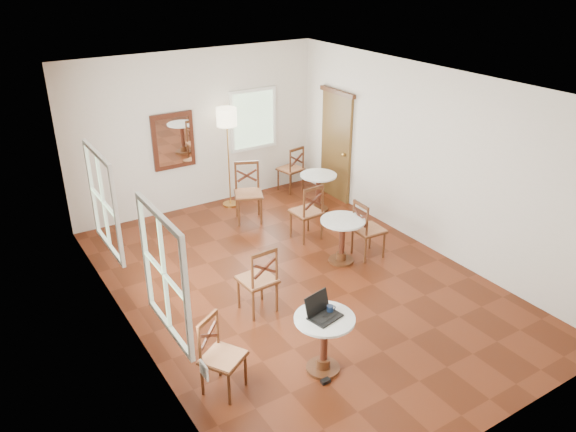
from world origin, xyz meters
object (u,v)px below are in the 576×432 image
object	(u,v)px
chair_near_b	(221,356)
cafe_table_back	(318,188)
power_adapter	(325,381)
floor_lamp	(227,124)
chair_mid_b	(367,229)
chair_near_a	(258,279)
mouse	(326,317)
cafe_table_near	(324,338)
chair_mid_a	(307,212)
cafe_table_mid	(342,236)
navy_mug	(330,309)
laptop	(322,311)
chair_back_a	(291,169)
chair_back_b	(248,193)
water_glass	(321,306)

from	to	relation	value
chair_near_b	cafe_table_back	bearing A→B (deg)	11.53
power_adapter	floor_lamp	bearing A→B (deg)	74.78
chair_mid_b	floor_lamp	size ratio (longest dim) A/B	0.50
chair_near_a	chair_near_b	world-z (taller)	chair_near_a
chair_near_b	mouse	xyz separation A→B (m)	(1.16, -0.37, 0.30)
cafe_table_near	chair_mid_a	world-z (taller)	chair_mid_a
chair_near_a	cafe_table_mid	bearing A→B (deg)	-168.17
cafe_table_near	floor_lamp	size ratio (longest dim) A/B	0.39
cafe_table_back	navy_mug	world-z (taller)	navy_mug
floor_lamp	laptop	world-z (taller)	floor_lamp
cafe_table_back	chair_back_a	world-z (taller)	chair_back_a
cafe_table_near	laptop	distance (m)	0.35
cafe_table_near	chair_mid_a	xyz separation A→B (m)	(1.76, 2.94, 0.04)
power_adapter	laptop	bearing A→B (deg)	68.42
cafe_table_back	mouse	distance (m)	4.66
cafe_table_near	mouse	size ratio (longest dim) A/B	8.50
chair_mid_a	power_adapter	bearing A→B (deg)	56.60
chair_mid_b	floor_lamp	distance (m)	3.39
cafe_table_mid	chair_back_b	world-z (taller)	chair_back_b
chair_near_a	cafe_table_back	bearing A→B (deg)	-141.84
cafe_table_near	mouse	distance (m)	0.30
cafe_table_near	cafe_table_back	size ratio (longest dim) A/B	1.02
cafe_table_mid	laptop	size ratio (longest dim) A/B	1.80
chair_near_a	navy_mug	size ratio (longest dim) A/B	8.46
cafe_table_near	power_adapter	xyz separation A→B (m)	(-0.11, -0.20, -0.44)
chair_back_b	navy_mug	distance (m)	4.28
chair_near_a	laptop	distance (m)	1.47
chair_mid_b	laptop	size ratio (longest dim) A/B	2.35
chair_near_b	floor_lamp	distance (m)	5.35
floor_lamp	power_adapter	distance (m)	5.58
chair_near_b	floor_lamp	xyz separation A→B (m)	(2.46, 4.60, 1.19)
floor_lamp	water_glass	world-z (taller)	floor_lamp
cafe_table_back	chair_mid_a	xyz separation A→B (m)	(-0.85, -0.88, 0.05)
chair_near_a	laptop	bearing A→B (deg)	87.89
chair_back_a	chair_back_b	world-z (taller)	chair_back_b
chair_mid_b	mouse	xyz separation A→B (m)	(-2.24, -1.92, 0.28)
chair_back_a	navy_mug	size ratio (longest dim) A/B	8.11
chair_back_a	water_glass	size ratio (longest dim) A/B	11.22
chair_near_a	navy_mug	xyz separation A→B (m)	(0.15, -1.44, 0.29)
power_adapter	cafe_table_back	bearing A→B (deg)	55.95
chair_mid_a	chair_back_a	size ratio (longest dim) A/B	1.05
mouse	power_adapter	world-z (taller)	mouse
laptop	water_glass	size ratio (longest dim) A/B	4.80
chair_near_a	chair_mid_a	bearing A→B (deg)	-144.26
cafe_table_mid	chair_mid_b	size ratio (longest dim) A/B	0.76
cafe_table_near	laptop	size ratio (longest dim) A/B	1.81
chair_mid_a	chair_back_b	bearing A→B (deg)	-71.05
cafe_table_mid	chair_mid_a	size ratio (longest dim) A/B	0.73
chair_mid_a	cafe_table_near	bearing A→B (deg)	56.43
cafe_table_mid	navy_mug	size ratio (longest dim) A/B	6.24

